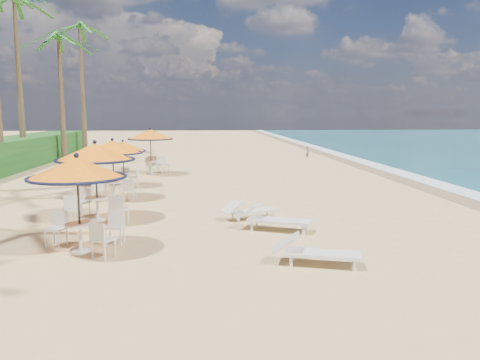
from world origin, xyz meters
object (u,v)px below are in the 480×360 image
object	(u,v)px
station_3	(123,152)
lounger_near	(314,251)
lounger_far	(248,210)
lounger_mid	(272,218)
station_2	(113,155)
station_0	(79,180)
station_4	(151,140)
station_1	(94,162)

from	to	relation	value
station_3	lounger_near	distance (m)	13.24
lounger_far	lounger_mid	bearing A→B (deg)	-91.33
station_2	lounger_mid	distance (m)	7.72
lounger_far	lounger_near	bearing A→B (deg)	-99.37
station_0	station_4	bearing A→B (deg)	89.36
lounger_near	lounger_mid	size ratio (longest dim) A/B	0.92
station_2	station_3	world-z (taller)	station_2
station_0	lounger_near	distance (m)	5.73
station_2	station_3	bearing A→B (deg)	92.74
station_2	station_3	xyz separation A→B (m)	(-0.16, 3.25, -0.18)
station_1	station_3	size ratio (longest dim) A/B	1.17
station_3	station_4	xyz separation A→B (m)	(0.83, 4.24, 0.31)
station_3	lounger_mid	bearing A→B (deg)	-57.07
lounger_far	station_1	bearing A→B (deg)	156.06
station_3	lounger_far	size ratio (longest dim) A/B	1.16
station_0	station_1	world-z (taller)	station_1
lounger_mid	station_4	bearing A→B (deg)	132.55
station_4	station_3	bearing A→B (deg)	-101.13
station_1	lounger_far	world-z (taller)	station_1
station_2	station_0	bearing A→B (deg)	-85.80
station_1	station_3	xyz separation A→B (m)	(-0.28, 6.94, -0.27)
station_2	lounger_far	size ratio (longest dim) A/B	1.29
station_4	station_2	bearing A→B (deg)	-95.17
station_0	lounger_near	xyz separation A→B (m)	(5.35, -1.45, -1.44)
station_4	lounger_far	size ratio (longest dim) A/B	1.39
station_1	lounger_near	size ratio (longest dim) A/B	1.26
station_2	station_4	size ratio (longest dim) A/B	0.93
lounger_near	lounger_far	world-z (taller)	lounger_near
station_0	station_3	bearing A→B (deg)	93.74
station_3	lounger_near	xyz separation A→B (m)	(6.02, -11.73, -1.25)
station_2	station_3	distance (m)	3.26
station_0	station_4	distance (m)	14.52
station_1	station_3	world-z (taller)	station_1
station_0	lounger_far	distance (m)	5.57
station_4	station_1	bearing A→B (deg)	-92.83
lounger_mid	lounger_far	xyz separation A→B (m)	(-0.54, 1.46, -0.05)
station_2	lounger_near	distance (m)	10.41
lounger_near	lounger_far	bearing A→B (deg)	118.96
station_1	lounger_near	xyz separation A→B (m)	(5.74, -4.79, -1.52)
station_4	lounger_near	xyz separation A→B (m)	(5.19, -15.96, -1.56)
station_0	station_3	size ratio (longest dim) A/B	1.12
lounger_far	station_0	bearing A→B (deg)	-165.68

